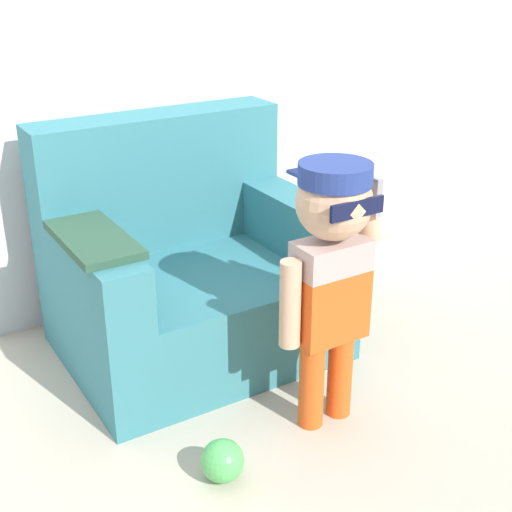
{
  "coord_description": "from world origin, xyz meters",
  "views": [
    {
      "loc": [
        -1.13,
        -2.33,
        1.61
      ],
      "look_at": [
        0.13,
        -0.27,
        0.54
      ],
      "focal_mm": 50.0,
      "sensor_mm": 36.0,
      "label": 1
    }
  ],
  "objects_px": {
    "person_child": "(331,257)",
    "toy_ball": "(223,461)",
    "side_table": "(359,257)",
    "armchair": "(187,270)"
  },
  "relations": [
    {
      "from": "toy_ball",
      "to": "armchair",
      "type": "bearing_deg",
      "value": 70.06
    },
    {
      "from": "side_table",
      "to": "toy_ball",
      "type": "distance_m",
      "value": 1.34
    },
    {
      "from": "armchair",
      "to": "toy_ball",
      "type": "distance_m",
      "value": 0.94
    },
    {
      "from": "armchair",
      "to": "side_table",
      "type": "xyz_separation_m",
      "value": [
        0.82,
        -0.14,
        -0.07
      ]
    },
    {
      "from": "armchair",
      "to": "side_table",
      "type": "bearing_deg",
      "value": -9.56
    },
    {
      "from": "person_child",
      "to": "toy_ball",
      "type": "xyz_separation_m",
      "value": [
        -0.48,
        -0.09,
        -0.58
      ]
    },
    {
      "from": "person_child",
      "to": "toy_ball",
      "type": "height_order",
      "value": "person_child"
    },
    {
      "from": "person_child",
      "to": "toy_ball",
      "type": "bearing_deg",
      "value": -169.36
    },
    {
      "from": "person_child",
      "to": "side_table",
      "type": "xyz_separation_m",
      "value": [
        0.65,
        0.61,
        -0.38
      ]
    },
    {
      "from": "toy_ball",
      "to": "person_child",
      "type": "bearing_deg",
      "value": 10.64
    }
  ]
}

